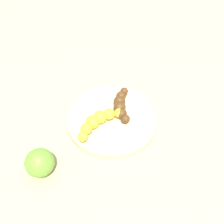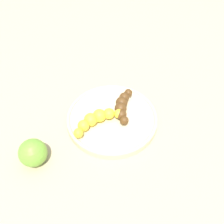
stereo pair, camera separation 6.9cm
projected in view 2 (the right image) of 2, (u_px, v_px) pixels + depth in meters
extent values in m
plane|color=tan|center=(112.00, 121.00, 0.72)|extent=(2.40, 2.40, 0.00)
cylinder|color=beige|center=(112.00, 119.00, 0.71)|extent=(0.25, 0.25, 0.02)
torus|color=beige|center=(112.00, 117.00, 0.70)|extent=(0.25, 0.25, 0.01)
sphere|color=yellow|center=(119.00, 114.00, 0.68)|extent=(0.02, 0.02, 0.02)
sphere|color=yellow|center=(109.00, 114.00, 0.69)|extent=(0.03, 0.03, 0.03)
sphere|color=yellow|center=(99.00, 116.00, 0.68)|extent=(0.04, 0.04, 0.04)
sphere|color=yellow|center=(91.00, 120.00, 0.67)|extent=(0.04, 0.04, 0.04)
sphere|color=yellow|center=(84.00, 126.00, 0.66)|extent=(0.03, 0.03, 0.03)
sphere|color=yellow|center=(78.00, 133.00, 0.64)|extent=(0.02, 0.02, 0.02)
sphere|color=#593819|center=(128.00, 93.00, 0.74)|extent=(0.02, 0.02, 0.02)
sphere|color=#593819|center=(124.00, 97.00, 0.73)|extent=(0.03, 0.03, 0.03)
sphere|color=#593819|center=(122.00, 103.00, 0.71)|extent=(0.03, 0.03, 0.03)
sphere|color=#593819|center=(121.00, 108.00, 0.70)|extent=(0.03, 0.03, 0.03)
sphere|color=#593819|center=(121.00, 114.00, 0.69)|extent=(0.03, 0.03, 0.03)
sphere|color=#593819|center=(124.00, 120.00, 0.67)|extent=(0.02, 0.02, 0.02)
sphere|color=#72B238|center=(33.00, 153.00, 0.61)|extent=(0.07, 0.07, 0.07)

